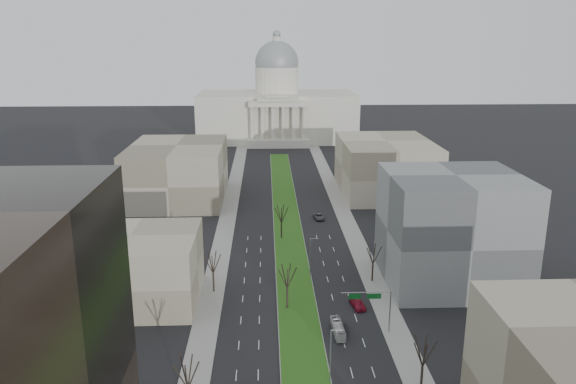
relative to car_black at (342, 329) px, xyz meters
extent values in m
plane|color=black|center=(-7.65, 49.67, -0.71)|extent=(600.00, 600.00, 0.00)
cube|color=#999993|center=(-7.65, 48.67, -0.64)|extent=(8.00, 222.00, 0.15)
cube|color=#1C4813|center=(-7.65, 48.67, -0.54)|extent=(7.70, 221.70, 0.06)
cube|color=gray|center=(-25.15, 24.67, -0.64)|extent=(5.00, 330.00, 0.15)
cube|color=gray|center=(9.85, 24.67, -0.64)|extent=(5.00, 330.00, 0.15)
cube|color=beige|center=(-7.65, 199.67, 11.29)|extent=(80.00, 40.00, 24.00)
cube|color=beige|center=(-7.65, 176.67, 1.29)|extent=(30.00, 6.00, 4.00)
cube|color=beige|center=(-7.65, 176.67, 20.29)|extent=(28.00, 5.00, 2.50)
cube|color=beige|center=(-7.65, 176.67, 22.29)|extent=(20.00, 5.00, 1.80)
cube|color=beige|center=(-7.65, 176.67, 23.89)|extent=(12.00, 5.00, 1.60)
cylinder|color=beige|center=(-7.65, 199.67, 29.29)|extent=(22.00, 22.00, 14.00)
sphere|color=gray|center=(-7.65, 199.67, 38.29)|extent=(22.00, 22.00, 22.00)
cylinder|color=beige|center=(-7.65, 199.67, 49.29)|extent=(4.00, 4.00, 4.00)
sphere|color=gray|center=(-7.65, 199.67, 52.29)|extent=(4.00, 4.00, 4.00)
cylinder|color=beige|center=(-20.15, 176.67, 11.29)|extent=(2.00, 2.00, 16.00)
cylinder|color=beige|center=(-15.15, 176.67, 11.29)|extent=(2.00, 2.00, 16.00)
cylinder|color=beige|center=(-10.15, 176.67, 11.29)|extent=(2.00, 2.00, 16.00)
cylinder|color=beige|center=(-5.15, 176.67, 11.29)|extent=(2.00, 2.00, 16.00)
cylinder|color=beige|center=(-0.15, 176.67, 11.29)|extent=(2.00, 2.00, 16.00)
cylinder|color=beige|center=(4.85, 176.67, 11.29)|extent=(2.00, 2.00, 16.00)
cube|color=gray|center=(-40.65, 14.67, 6.29)|extent=(26.00, 22.00, 14.00)
cube|color=#57595C|center=(26.35, 21.67, 11.29)|extent=(28.00, 26.00, 24.00)
cube|color=gray|center=(-42.65, 89.67, 8.29)|extent=(30.00, 40.00, 18.00)
cube|color=gray|center=(27.35, 94.67, 8.29)|extent=(30.00, 40.00, 18.00)
cylinder|color=black|center=(-24.85, 17.67, 1.40)|extent=(0.40, 0.40, 4.22)
cylinder|color=black|center=(9.55, -18.33, 1.49)|extent=(0.40, 0.40, 4.42)
cylinder|color=black|center=(9.55, 21.67, 1.30)|extent=(0.40, 0.40, 4.03)
cylinder|color=black|center=(-9.65, 9.67, 1.45)|extent=(0.40, 0.40, 4.32)
cylinder|color=black|center=(-9.65, 49.67, 1.45)|extent=(0.40, 0.40, 4.32)
cylinder|color=gray|center=(-3.95, -15.33, 3.79)|extent=(0.20, 0.20, 9.00)
cylinder|color=gray|center=(-3.05, -15.33, 8.39)|extent=(1.80, 0.12, 0.12)
cylinder|color=gray|center=(-3.95, 24.67, 3.79)|extent=(0.20, 0.20, 9.00)
cylinder|color=gray|center=(-3.05, 24.67, 8.39)|extent=(1.80, 0.12, 0.12)
cylinder|color=gray|center=(8.55, -0.33, 3.29)|extent=(0.24, 0.24, 8.00)
cylinder|color=gray|center=(4.05, -0.33, 7.29)|extent=(9.00, 0.18, 0.18)
cube|color=#0C591E|center=(5.55, -0.25, 6.49)|extent=(2.60, 0.08, 1.00)
cube|color=#0C591E|center=(2.05, -0.25, 6.49)|extent=(2.20, 0.08, 1.00)
imported|color=black|center=(0.00, 0.00, 0.00)|extent=(1.75, 4.41, 1.43)
imported|color=maroon|center=(4.38, 9.71, 0.08)|extent=(3.13, 5.76, 1.58)
imported|color=#43454A|center=(1.87, 65.61, 0.07)|extent=(3.10, 5.86, 1.57)
imported|color=silver|center=(-0.84, -0.54, 0.31)|extent=(2.09, 7.43, 2.05)
camera|label=1|loc=(-13.51, -91.30, 51.39)|focal=35.00mm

